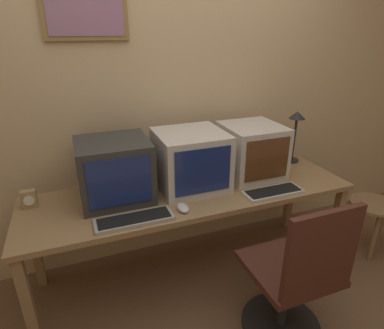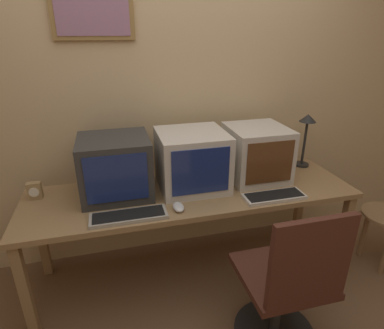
{
  "view_description": "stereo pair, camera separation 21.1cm",
  "coord_description": "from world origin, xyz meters",
  "px_view_note": "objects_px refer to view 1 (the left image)",
  "views": [
    {
      "loc": [
        -0.7,
        -1.11,
        1.72
      ],
      "look_at": [
        0.0,
        0.71,
        0.9
      ],
      "focal_mm": 30.0,
      "sensor_mm": 36.0,
      "label": 1
    },
    {
      "loc": [
        -0.5,
        -1.18,
        1.72
      ],
      "look_at": [
        0.0,
        0.71,
        0.9
      ],
      "focal_mm": 30.0,
      "sensor_mm": 36.0,
      "label": 2
    }
  ],
  "objects_px": {
    "office_chair": "(295,282)",
    "monitor_left": "(115,170)",
    "keyboard_main": "(134,220)",
    "side_stool": "(372,213)",
    "mouse_near_keyboard": "(183,208)",
    "desk_clock": "(29,199)",
    "monitor_center": "(191,160)",
    "monitor_right": "(251,151)",
    "keyboard_side": "(273,192)",
    "desk_lamp": "(296,125)"
  },
  "relations": [
    {
      "from": "office_chair",
      "to": "monitor_left",
      "type": "bearing_deg",
      "value": 136.04
    },
    {
      "from": "monitor_left",
      "to": "keyboard_main",
      "type": "bearing_deg",
      "value": -82.01
    },
    {
      "from": "keyboard_main",
      "to": "side_stool",
      "type": "height_order",
      "value": "keyboard_main"
    },
    {
      "from": "mouse_near_keyboard",
      "to": "desk_clock",
      "type": "bearing_deg",
      "value": 156.72
    },
    {
      "from": "monitor_center",
      "to": "monitor_right",
      "type": "bearing_deg",
      "value": 2.86
    },
    {
      "from": "monitor_right",
      "to": "keyboard_side",
      "type": "height_order",
      "value": "monitor_right"
    },
    {
      "from": "keyboard_main",
      "to": "keyboard_side",
      "type": "distance_m",
      "value": 0.94
    },
    {
      "from": "monitor_left",
      "to": "monitor_center",
      "type": "height_order",
      "value": "monitor_center"
    },
    {
      "from": "keyboard_main",
      "to": "desk_clock",
      "type": "height_order",
      "value": "desk_clock"
    },
    {
      "from": "desk_lamp",
      "to": "side_stool",
      "type": "height_order",
      "value": "desk_lamp"
    },
    {
      "from": "monitor_right",
      "to": "office_chair",
      "type": "bearing_deg",
      "value": -101.21
    },
    {
      "from": "monitor_center",
      "to": "side_stool",
      "type": "xyz_separation_m",
      "value": [
        1.44,
        -0.34,
        -0.55
      ]
    },
    {
      "from": "desk_lamp",
      "to": "monitor_center",
      "type": "bearing_deg",
      "value": -172.1
    },
    {
      "from": "keyboard_side",
      "to": "side_stool",
      "type": "xyz_separation_m",
      "value": [
        0.97,
        -0.03,
        -0.36
      ]
    },
    {
      "from": "monitor_center",
      "to": "desk_lamp",
      "type": "relative_size",
      "value": 1.07
    },
    {
      "from": "keyboard_main",
      "to": "office_chair",
      "type": "distance_m",
      "value": 0.98
    },
    {
      "from": "office_chair",
      "to": "mouse_near_keyboard",
      "type": "bearing_deg",
      "value": 134.65
    },
    {
      "from": "monitor_left",
      "to": "keyboard_side",
      "type": "height_order",
      "value": "monitor_left"
    },
    {
      "from": "monitor_right",
      "to": "keyboard_side",
      "type": "relative_size",
      "value": 1.04
    },
    {
      "from": "monitor_right",
      "to": "desk_clock",
      "type": "relative_size",
      "value": 3.76
    },
    {
      "from": "desk_clock",
      "to": "office_chair",
      "type": "xyz_separation_m",
      "value": [
        1.36,
        -0.87,
        -0.35
      ]
    },
    {
      "from": "mouse_near_keyboard",
      "to": "office_chair",
      "type": "distance_m",
      "value": 0.77
    },
    {
      "from": "side_stool",
      "to": "desk_clock",
      "type": "bearing_deg",
      "value": 170.37
    },
    {
      "from": "desk_clock",
      "to": "desk_lamp",
      "type": "relative_size",
      "value": 0.27
    },
    {
      "from": "monitor_left",
      "to": "keyboard_main",
      "type": "xyz_separation_m",
      "value": [
        0.05,
        -0.33,
        -0.18
      ]
    },
    {
      "from": "monitor_left",
      "to": "monitor_center",
      "type": "distance_m",
      "value": 0.51
    },
    {
      "from": "monitor_right",
      "to": "side_stool",
      "type": "height_order",
      "value": "monitor_right"
    },
    {
      "from": "monitor_right",
      "to": "desk_lamp",
      "type": "distance_m",
      "value": 0.49
    },
    {
      "from": "monitor_center",
      "to": "side_stool",
      "type": "relative_size",
      "value": 1.01
    },
    {
      "from": "desk_lamp",
      "to": "side_stool",
      "type": "relative_size",
      "value": 0.94
    },
    {
      "from": "office_chair",
      "to": "keyboard_main",
      "type": "bearing_deg",
      "value": 148.84
    },
    {
      "from": "monitor_right",
      "to": "keyboard_main",
      "type": "distance_m",
      "value": 1.03
    },
    {
      "from": "desk_clock",
      "to": "monitor_center",
      "type": "bearing_deg",
      "value": -4.62
    },
    {
      "from": "keyboard_main",
      "to": "monitor_left",
      "type": "bearing_deg",
      "value": 97.99
    },
    {
      "from": "keyboard_side",
      "to": "monitor_right",
      "type": "bearing_deg",
      "value": 87.3
    },
    {
      "from": "monitor_right",
      "to": "side_stool",
      "type": "distance_m",
      "value": 1.15
    },
    {
      "from": "keyboard_side",
      "to": "desk_clock",
      "type": "height_order",
      "value": "desk_clock"
    },
    {
      "from": "keyboard_main",
      "to": "mouse_near_keyboard",
      "type": "relative_size",
      "value": 3.89
    },
    {
      "from": "side_stool",
      "to": "keyboard_side",
      "type": "bearing_deg",
      "value": 178.33
    },
    {
      "from": "keyboard_side",
      "to": "office_chair",
      "type": "bearing_deg",
      "value": -106.83
    },
    {
      "from": "monitor_right",
      "to": "mouse_near_keyboard",
      "type": "height_order",
      "value": "monitor_right"
    },
    {
      "from": "keyboard_side",
      "to": "side_stool",
      "type": "bearing_deg",
      "value": -1.67
    },
    {
      "from": "monitor_center",
      "to": "desk_lamp",
      "type": "xyz_separation_m",
      "value": [
        0.95,
        0.13,
        0.11
      ]
    },
    {
      "from": "keyboard_side",
      "to": "side_stool",
      "type": "distance_m",
      "value": 1.03
    },
    {
      "from": "monitor_right",
      "to": "mouse_near_keyboard",
      "type": "distance_m",
      "value": 0.75
    },
    {
      "from": "keyboard_main",
      "to": "office_chair",
      "type": "bearing_deg",
      "value": -31.16
    },
    {
      "from": "desk_lamp",
      "to": "keyboard_side",
      "type": "bearing_deg",
      "value": -137.42
    },
    {
      "from": "mouse_near_keyboard",
      "to": "side_stool",
      "type": "xyz_separation_m",
      "value": [
        1.6,
        -0.05,
        -0.37
      ]
    },
    {
      "from": "monitor_left",
      "to": "keyboard_main",
      "type": "distance_m",
      "value": 0.38
    },
    {
      "from": "monitor_left",
      "to": "monitor_right",
      "type": "bearing_deg",
      "value": 0.21
    }
  ]
}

